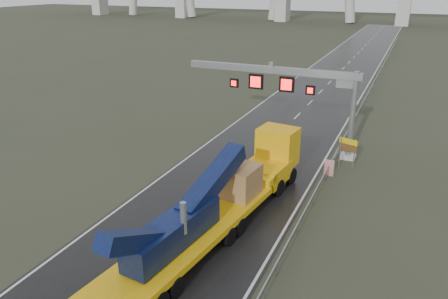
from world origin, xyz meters
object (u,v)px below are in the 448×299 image
at_px(sign_gantry, 295,86).
at_px(heavy_haul_truck, 227,195).
at_px(striped_barrier, 329,168).
at_px(exit_sign_pair, 348,148).

relative_size(sign_gantry, heavy_haul_truck, 0.73).
xyz_separation_m(heavy_haul_truck, striped_barrier, (4.34, 9.37, -1.26)).
xyz_separation_m(heavy_haul_truck, exit_sign_pair, (5.33, 10.99, -0.05)).
relative_size(sign_gantry, exit_sign_pair, 5.85).
relative_size(sign_gantry, striped_barrier, 12.95).
distance_m(heavy_haul_truck, striped_barrier, 10.41).
bearing_deg(heavy_haul_truck, striped_barrier, 72.19).
bearing_deg(sign_gantry, striped_barrier, -44.92).
bearing_deg(exit_sign_pair, heavy_haul_truck, -96.36).
height_order(sign_gantry, exit_sign_pair, sign_gantry).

